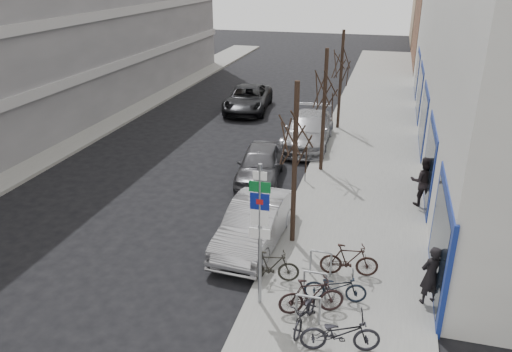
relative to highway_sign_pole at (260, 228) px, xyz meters
The scene contains 25 objects.
ground 3.44m from the highway_sign_pole, behind, with size 120.00×120.00×0.00m, color black.
sidewalk_east 10.50m from the highway_sign_pole, 78.15° to the left, with size 5.00×70.00×0.15m, color slate.
sidewalk_west 16.90m from the highway_sign_pole, 143.24° to the left, with size 3.00×70.00×0.15m, color slate.
brick_building_far 41.42m from the highway_sign_pole, 75.16° to the left, with size 12.00×14.00×8.00m, color brown.
tan_building_far 56.16m from the highway_sign_pole, 78.59° to the left, with size 13.00×12.00×9.00m, color #937A5B.
highway_sign_pole is the anchor object (origin of this frame).
bike_rack 2.36m from the highway_sign_pole, 23.59° to the left, with size 0.66×2.26×0.83m.
tree_near 3.88m from the highway_sign_pole, 86.74° to the left, with size 1.80×1.80×5.50m.
tree_mid 10.15m from the highway_sign_pole, 88.86° to the left, with size 1.80×1.80×5.50m.
tree_far 16.59m from the highway_sign_pole, 89.31° to the left, with size 1.80×1.80×5.50m.
meter_front 3.39m from the highway_sign_pole, 94.75° to the left, with size 0.10×0.08×1.27m.
meter_mid 8.65m from the highway_sign_pole, 91.68° to the left, with size 0.10×0.08×1.27m.
meter_back 14.10m from the highway_sign_pole, 91.02° to the left, with size 0.10×0.08×1.27m.
bike_near_left 2.37m from the highway_sign_pole, 25.52° to the right, with size 0.48×1.59×0.97m, color black.
bike_near_right 2.27m from the highway_sign_pole, ahead, with size 0.53×1.77×1.07m, color black.
bike_mid_curb 2.72m from the highway_sign_pole, 17.29° to the left, with size 0.51×1.70×1.04m, color black.
bike_mid_inner 2.10m from the highway_sign_pole, 86.40° to the left, with size 0.49×1.64×1.00m, color black.
bike_far_curb 3.14m from the highway_sign_pole, 28.88° to the right, with size 0.57×1.90×1.16m, color black.
bike_far_inner 3.43m from the highway_sign_pole, 41.32° to the left, with size 0.51×1.73×1.05m, color black.
parked_car_front 3.72m from the highway_sign_pole, 107.57° to the left, with size 1.63×4.68×1.54m, color #ABABB0.
parked_car_mid 8.89m from the highway_sign_pole, 104.69° to the left, with size 1.78×4.42×1.51m, color #454449.
parked_car_back 13.62m from the highway_sign_pole, 94.24° to the left, with size 2.27×5.57×1.62m, color #98989D.
lane_car 20.04m from the highway_sign_pole, 106.93° to the left, with size 2.57×5.58×1.55m, color black.
pedestrian_near 4.79m from the highway_sign_pole, 15.35° to the left, with size 0.63×0.41×1.72m, color black.
pedestrian_far 8.74m from the highway_sign_pole, 59.37° to the left, with size 0.72×0.49×1.96m, color black.
Camera 1 is at (5.23, -10.82, 8.62)m, focal length 35.00 mm.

